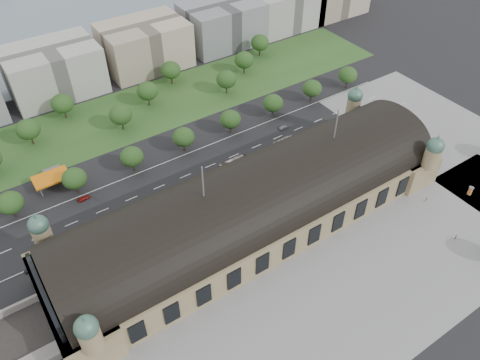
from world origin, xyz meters
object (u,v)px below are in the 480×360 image
traffic_car_4 (197,186)px  parked_car_0 (30,269)px  parked_car_3 (79,256)px  petrol_station (52,175)px  bus_west (157,198)px  traffic_car_6 (365,116)px  bus_mid (234,163)px  parked_car_5 (168,207)px  advertising_column (470,191)px  parked_car_4 (165,217)px  traffic_car_3 (84,198)px  parked_car_1 (51,266)px  pedestrian_1 (456,237)px  traffic_car_5 (284,127)px  bus_east (285,142)px  parked_car_2 (73,256)px  parked_car_6 (132,223)px  pedestrian_0 (426,200)px  traffic_car_2 (59,243)px

traffic_car_4 → parked_car_0: bearing=-88.5°
parked_car_0 → parked_car_3: 16.04m
petrol_station → bus_west: petrol_station is taller
traffic_car_6 → parked_car_0: (-159.05, -2.61, -0.17)m
petrol_station → bus_mid: 73.79m
parked_car_5 → advertising_column: (102.47, -58.98, 1.12)m
petrol_station → parked_car_5: 51.14m
parked_car_5 → parked_car_3: bearing=-117.5°
parked_car_4 → traffic_car_3: bearing=-179.0°
parked_car_1 → pedestrian_1: (124.23, -67.98, 0.31)m
traffic_car_5 → bus_east: bearing=140.2°
traffic_car_5 → parked_car_5: (-68.77, -16.95, 0.08)m
parked_car_2 → parked_car_3: size_ratio=1.24×
traffic_car_3 → parked_car_0: bearing=123.4°
parked_car_2 → pedestrian_1: pedestrian_1 is taller
parked_car_3 → petrol_station: bearing=133.3°
parked_car_0 → pedestrian_1: 148.63m
traffic_car_3 → bus_mid: bus_mid is taller
parked_car_0 → bus_mid: bearing=74.6°
parked_car_5 → bus_east: size_ratio=0.51×
parked_car_6 → parked_car_3: bearing=-110.0°
traffic_car_3 → parked_car_6: bearing=-162.6°
parked_car_5 → parked_car_2: bearing=-119.6°
pedestrian_0 → traffic_car_3: bearing=136.4°
parked_car_0 → pedestrian_1: bearing=41.5°
traffic_car_2 → parked_car_2: 8.58m
traffic_car_3 → parked_car_0: size_ratio=1.22×
parked_car_5 → pedestrian_0: 99.78m
parked_car_1 → bus_west: bus_west is taller
traffic_car_5 → parked_car_0: bearing=93.9°
petrol_station → parked_car_4: size_ratio=2.95×
traffic_car_5 → traffic_car_6: 40.71m
advertising_column → petrol_station: bearing=143.4°
traffic_car_4 → traffic_car_6: size_ratio=0.72×
parked_car_5 → pedestrian_1: (78.50, -70.78, 0.16)m
traffic_car_5 → parked_car_0: traffic_car_5 is taller
bus_west → pedestrian_1: bus_west is taller
traffic_car_6 → pedestrian_0: size_ratio=3.59×
bus_mid → pedestrian_0: size_ratio=8.02×
petrol_station → parked_car_5: bearing=-52.0°
parked_car_2 → bus_west: bearing=77.5°
parked_car_1 → parked_car_4: size_ratio=1.00×
petrol_station → parked_car_4: bearing=-57.6°
parked_car_5 → advertising_column: size_ratio=1.57×
traffic_car_6 → advertising_column: 61.76m
parked_car_0 → bus_mid: bus_mid is taller
parked_car_4 → pedestrian_1: size_ratio=2.45×
parked_car_0 → bus_mid: (86.61, 7.00, 1.19)m
parked_car_1 → advertising_column: size_ratio=1.29×
traffic_car_2 → parked_car_4: bearing=80.9°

